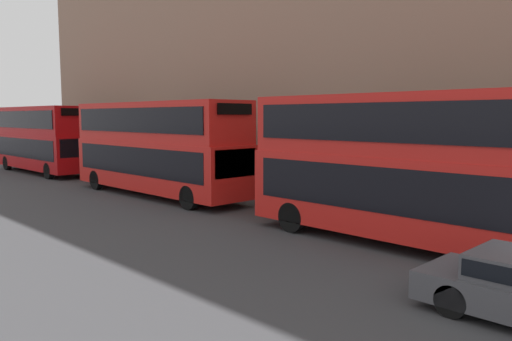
% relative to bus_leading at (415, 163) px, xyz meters
% --- Properties ---
extents(bus_leading, '(2.59, 10.58, 4.45)m').
position_rel_bus_leading_xyz_m(bus_leading, '(0.00, 0.00, 0.00)').
color(bus_leading, red).
rests_on(bus_leading, ground).
extents(bus_second_in_queue, '(2.59, 11.16, 4.46)m').
position_rel_bus_leading_xyz_m(bus_second_in_queue, '(0.00, 13.26, 0.00)').
color(bus_second_in_queue, red).
rests_on(bus_second_in_queue, ground).
extents(bus_third_in_queue, '(2.59, 10.49, 4.43)m').
position_rel_bus_leading_xyz_m(bus_third_in_queue, '(0.00, 26.98, -0.02)').
color(bus_third_in_queue, '#B20C0F').
rests_on(bus_third_in_queue, ground).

